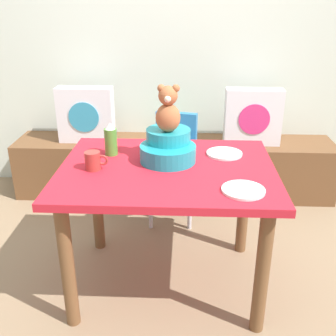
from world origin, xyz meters
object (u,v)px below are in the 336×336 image
Objects in this scene: pillow_floral_right at (253,117)px; dinner_plate_near at (243,190)px; highchair at (172,154)px; pillow_floral_left at (86,115)px; ketchup_bottle at (111,140)px; infant_seat_teal at (169,147)px; dining_table at (167,187)px; dinner_plate_far at (224,153)px; coffee_mug at (93,161)px; book_stack at (168,136)px; teddy_bear at (169,110)px.

pillow_floral_right is 1.45m from dinner_plate_near.
pillow_floral_left is at bearing 149.39° from highchair.
dinner_plate_near is (0.68, -0.43, -0.08)m from ketchup_bottle.
infant_seat_teal is (0.01, -0.65, 0.29)m from highchair.
dinner_plate_near reaches higher than dining_table.
infant_seat_teal is (-0.62, -1.06, 0.13)m from pillow_floral_right.
pillow_floral_right reaches higher than dinner_plate_far.
dining_table is at bearing -118.04° from pillow_floral_right.
highchair is 0.73m from ketchup_bottle.
infant_seat_teal is 0.41m from coffee_mug.
dining_table reaches higher than book_stack.
pillow_floral_left is 1.32m from teddy_bear.
highchair is at bearing -30.61° from pillow_floral_left.
pillow_floral_left is 1.41m from dinner_plate_far.
book_stack is at bearing 178.21° from pillow_floral_right.
dinner_plate_near is at bearing -32.15° from ketchup_bottle.
pillow_floral_right reaches higher than highchair.
teddy_bear is at bearing -11.05° from ketchup_bottle.
highchair is 0.92m from coffee_mug.
pillow_floral_right is at bearing 59.89° from infant_seat_teal.
pillow_floral_right is at bearing 33.72° from highchair.
highchair is at bearing 90.61° from infant_seat_teal.
teddy_bear reaches higher than dinner_plate_near.
ketchup_bottle is at bearing -118.37° from highchair.
coffee_mug is at bearing -158.44° from infant_seat_teal.
dining_table is 0.46m from dinner_plate_near.
ketchup_bottle is 0.22m from coffee_mug.
dining_table is at bearing -26.88° from ketchup_bottle.
highchair is 6.58× the size of coffee_mug.
infant_seat_teal reaches higher than book_stack.
dinner_plate_far is (0.69, 0.24, -0.04)m from coffee_mug.
pillow_floral_left reaches higher than highchair.
teddy_bear is 0.58m from dinner_plate_near.
ketchup_bottle reaches higher than coffee_mug.
dining_table is (0.71, -1.16, -0.06)m from pillow_floral_left.
dinner_plate_far is at bearing 31.33° from dining_table.
dinner_plate_near is (0.74, -0.22, -0.04)m from coffee_mug.
pillow_floral_left and pillow_floral_right have the same top height.
dinner_plate_far is at bearing -107.51° from pillow_floral_right.
infant_seat_teal is at bearing 90.00° from teddy_bear.
infant_seat_teal is at bearing -87.19° from book_stack.
teddy_bear reaches higher than dinner_plate_far.
highchair is 3.16× the size of teddy_bear.
pillow_floral_right is 1.33× the size of infant_seat_teal.
teddy_bear is 0.47m from coffee_mug.
infant_seat_teal is 0.21m from teddy_bear.
book_stack is 0.80× the size of teddy_bear.
book_stack is 0.18× the size of dining_table.
ketchup_bottle is at bearing 147.85° from dinner_plate_near.
pillow_floral_right is 2.20× the size of dinner_plate_near.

